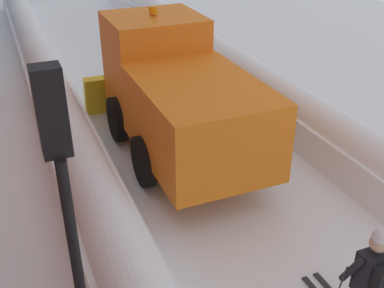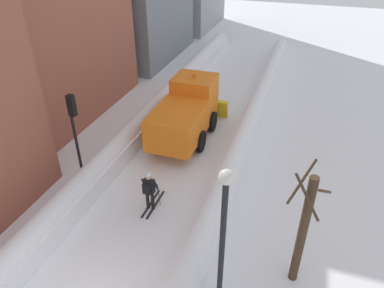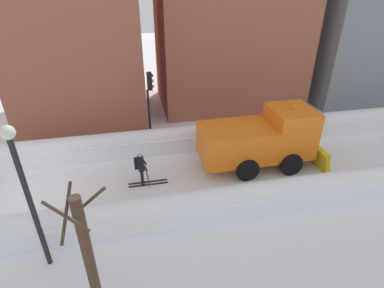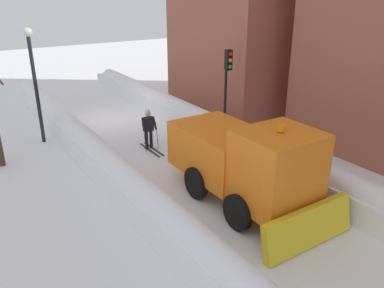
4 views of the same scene
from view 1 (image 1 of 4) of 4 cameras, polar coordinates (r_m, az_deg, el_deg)
ground_plane at (r=10.87m, az=1.03°, el=-1.82°), size 80.00×80.00×0.00m
snowbank_left at (r=9.92m, az=-13.66°, el=-1.83°), size 1.10×36.00×1.29m
snowbank_right at (r=11.86m, az=13.35°, el=3.25°), size 1.10×36.00×1.24m
plow_truck at (r=10.61m, az=-2.03°, el=6.29°), size 3.20×5.98×3.12m
skier at (r=6.83m, az=20.92°, el=-15.09°), size 0.62×1.80×1.81m
traffic_light_pole at (r=4.90m, az=-15.45°, el=-4.61°), size 0.28×0.42×4.13m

